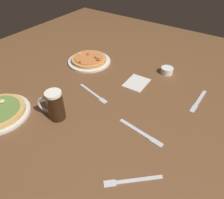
{
  "coord_description": "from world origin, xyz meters",
  "views": [
    {
      "loc": [
        0.47,
        -0.69,
        0.71
      ],
      "look_at": [
        0.0,
        0.0,
        0.02
      ],
      "focal_mm": 33.73,
      "sensor_mm": 36.0,
      "label": 1
    }
  ],
  "objects": [
    {
      "name": "ground_plane",
      "position": [
        0.0,
        0.0,
        -0.01
      ],
      "size": [
        2.4,
        2.4,
        0.03
      ],
      "primitive_type": "cube",
      "color": "brown"
    },
    {
      "name": "pizza_plate_far",
      "position": [
        -0.37,
        0.26,
        0.02
      ],
      "size": [
        0.28,
        0.28,
        0.05
      ],
      "color": "silver",
      "rests_on": "ground_plane"
    },
    {
      "name": "beer_mug_dark",
      "position": [
        -0.16,
        -0.24,
        0.07
      ],
      "size": [
        0.13,
        0.08,
        0.15
      ],
      "color": "black",
      "rests_on": "ground_plane"
    },
    {
      "name": "ramekin_sauce",
      "position": [
        0.12,
        0.43,
        0.02
      ],
      "size": [
        0.07,
        0.07,
        0.04
      ],
      "primitive_type": "cylinder",
      "color": "white",
      "rests_on": "ground_plane"
    },
    {
      "name": "napkin_folded",
      "position": [
        0.02,
        0.23,
        0.0
      ],
      "size": [
        0.12,
        0.15,
        0.01
      ],
      "primitive_type": "cube",
      "rotation": [
        0.0,
        0.0,
        0.03
      ],
      "color": "silver",
      "rests_on": "ground_plane"
    },
    {
      "name": "fork_left",
      "position": [
        0.31,
        -0.32,
        0.0
      ],
      "size": [
        0.17,
        0.16,
        0.01
      ],
      "color": "silver",
      "rests_on": "ground_plane"
    },
    {
      "name": "knife_right",
      "position": [
        0.37,
        0.26,
        0.0
      ],
      "size": [
        0.03,
        0.21,
        0.01
      ],
      "color": "silver",
      "rests_on": "ground_plane"
    },
    {
      "name": "fork_spare",
      "position": [
        -0.13,
        0.0,
        0.0
      ],
      "size": [
        0.22,
        0.07,
        0.01
      ],
      "color": "silver",
      "rests_on": "ground_plane"
    },
    {
      "name": "knife_spare",
      "position": [
        0.22,
        -0.1,
        0.0
      ],
      "size": [
        0.23,
        0.05,
        0.01
      ],
      "color": "silver",
      "rests_on": "ground_plane"
    }
  ]
}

